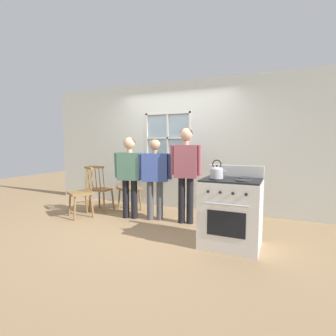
{
  "coord_description": "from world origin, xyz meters",
  "views": [
    {
      "loc": [
        2.12,
        -3.82,
        1.41
      ],
      "look_at": [
        0.4,
        0.03,
        1.0
      ],
      "focal_mm": 28.0,
      "sensor_mm": 36.0,
      "label": 1
    }
  ],
  "objects_px": {
    "potted_plant": "(159,159)",
    "person_elderly_left": "(130,169)",
    "person_adult_right": "(186,166)",
    "chair_by_window": "(82,193)",
    "chair_near_wall": "(101,189)",
    "kettle": "(217,172)",
    "person_teen_center": "(155,172)",
    "stove": "(231,212)",
    "chair_center_cluster": "(129,188)"
  },
  "relations": [
    {
      "from": "person_teen_center",
      "to": "person_elderly_left",
      "type": "bearing_deg",
      "value": 171.34
    },
    {
      "from": "chair_center_cluster",
      "to": "potted_plant",
      "type": "relative_size",
      "value": 3.31
    },
    {
      "from": "person_teen_center",
      "to": "person_adult_right",
      "type": "distance_m",
      "value": 0.6
    },
    {
      "from": "person_teen_center",
      "to": "chair_center_cluster",
      "type": "bearing_deg",
      "value": 133.01
    },
    {
      "from": "person_teen_center",
      "to": "stove",
      "type": "height_order",
      "value": "person_teen_center"
    },
    {
      "from": "person_elderly_left",
      "to": "kettle",
      "type": "xyz_separation_m",
      "value": [
        1.8,
        -0.71,
        0.1
      ]
    },
    {
      "from": "person_teen_center",
      "to": "person_adult_right",
      "type": "height_order",
      "value": "person_adult_right"
    },
    {
      "from": "chair_center_cluster",
      "to": "potted_plant",
      "type": "height_order",
      "value": "potted_plant"
    },
    {
      "from": "chair_near_wall",
      "to": "kettle",
      "type": "distance_m",
      "value": 2.82
    },
    {
      "from": "person_elderly_left",
      "to": "potted_plant",
      "type": "bearing_deg",
      "value": 72.74
    },
    {
      "from": "chair_center_cluster",
      "to": "person_teen_center",
      "type": "relative_size",
      "value": 0.65
    },
    {
      "from": "person_adult_right",
      "to": "stove",
      "type": "relative_size",
      "value": 1.53
    },
    {
      "from": "potted_plant",
      "to": "chair_center_cluster",
      "type": "bearing_deg",
      "value": -133.07
    },
    {
      "from": "person_elderly_left",
      "to": "stove",
      "type": "distance_m",
      "value": 2.11
    },
    {
      "from": "person_elderly_left",
      "to": "kettle",
      "type": "distance_m",
      "value": 1.94
    },
    {
      "from": "chair_center_cluster",
      "to": "person_teen_center",
      "type": "distance_m",
      "value": 1.03
    },
    {
      "from": "person_teen_center",
      "to": "person_adult_right",
      "type": "relative_size",
      "value": 0.88
    },
    {
      "from": "person_teen_center",
      "to": "potted_plant",
      "type": "distance_m",
      "value": 1.02
    },
    {
      "from": "chair_by_window",
      "to": "person_teen_center",
      "type": "relative_size",
      "value": 0.65
    },
    {
      "from": "chair_center_cluster",
      "to": "person_teen_center",
      "type": "xyz_separation_m",
      "value": [
        0.83,
        -0.43,
        0.43
      ]
    },
    {
      "from": "person_teen_center",
      "to": "chair_by_window",
      "type": "bearing_deg",
      "value": 176.34
    },
    {
      "from": "chair_center_cluster",
      "to": "person_elderly_left",
      "type": "xyz_separation_m",
      "value": [
        0.36,
        -0.52,
        0.47
      ]
    },
    {
      "from": "chair_by_window",
      "to": "kettle",
      "type": "height_order",
      "value": "kettle"
    },
    {
      "from": "chair_near_wall",
      "to": "kettle",
      "type": "relative_size",
      "value": 3.85
    },
    {
      "from": "potted_plant",
      "to": "person_elderly_left",
      "type": "bearing_deg",
      "value": -96.11
    },
    {
      "from": "kettle",
      "to": "chair_center_cluster",
      "type": "bearing_deg",
      "value": 150.23
    },
    {
      "from": "chair_by_window",
      "to": "chair_near_wall",
      "type": "height_order",
      "value": "same"
    },
    {
      "from": "chair_by_window",
      "to": "chair_near_wall",
      "type": "bearing_deg",
      "value": 112.25
    },
    {
      "from": "chair_center_cluster",
      "to": "kettle",
      "type": "height_order",
      "value": "kettle"
    },
    {
      "from": "chair_near_wall",
      "to": "chair_center_cluster",
      "type": "xyz_separation_m",
      "value": [
        0.46,
        0.35,
        0.0
      ]
    },
    {
      "from": "stove",
      "to": "person_elderly_left",
      "type": "bearing_deg",
      "value": 163.68
    },
    {
      "from": "person_teen_center",
      "to": "stove",
      "type": "bearing_deg",
      "value": -43.6
    },
    {
      "from": "person_elderly_left",
      "to": "stove",
      "type": "height_order",
      "value": "person_elderly_left"
    },
    {
      "from": "chair_near_wall",
      "to": "potted_plant",
      "type": "relative_size",
      "value": 3.31
    },
    {
      "from": "person_elderly_left",
      "to": "chair_near_wall",
      "type": "bearing_deg",
      "value": 156.53
    },
    {
      "from": "person_teen_center",
      "to": "potted_plant",
      "type": "relative_size",
      "value": 5.08
    },
    {
      "from": "person_adult_right",
      "to": "potted_plant",
      "type": "xyz_separation_m",
      "value": [
        -0.95,
        0.9,
        0.03
      ]
    },
    {
      "from": "chair_center_cluster",
      "to": "person_elderly_left",
      "type": "bearing_deg",
      "value": -111.39
    },
    {
      "from": "chair_by_window",
      "to": "kettle",
      "type": "relative_size",
      "value": 3.85
    },
    {
      "from": "stove",
      "to": "potted_plant",
      "type": "relative_size",
      "value": 3.77
    },
    {
      "from": "person_elderly_left",
      "to": "kettle",
      "type": "relative_size",
      "value": 6.1
    },
    {
      "from": "stove",
      "to": "kettle",
      "type": "bearing_deg",
      "value": -142.93
    },
    {
      "from": "stove",
      "to": "chair_by_window",
      "type": "bearing_deg",
      "value": 174.41
    },
    {
      "from": "person_elderly_left",
      "to": "stove",
      "type": "bearing_deg",
      "value": -27.47
    },
    {
      "from": "chair_by_window",
      "to": "potted_plant",
      "type": "distance_m",
      "value": 1.76
    },
    {
      "from": "potted_plant",
      "to": "chair_by_window",
      "type": "bearing_deg",
      "value": -127.14
    },
    {
      "from": "person_teen_center",
      "to": "potted_plant",
      "type": "bearing_deg",
      "value": 91.87
    },
    {
      "from": "stove",
      "to": "person_adult_right",
      "type": "bearing_deg",
      "value": 142.27
    },
    {
      "from": "chair_near_wall",
      "to": "person_elderly_left",
      "type": "height_order",
      "value": "person_elderly_left"
    },
    {
      "from": "kettle",
      "to": "chair_by_window",
      "type": "bearing_deg",
      "value": 171.3
    }
  ]
}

